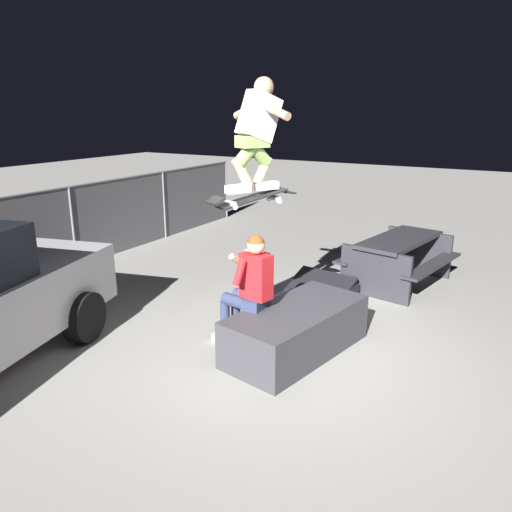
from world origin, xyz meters
The scene contains 8 objects.
ground_plane centered at (0.00, 0.00, 0.00)m, with size 40.00×40.00×0.00m, color gray.
ledge_box_main centered at (0.24, -0.02, 0.26)m, with size 1.75×0.81×0.53m, color #38383D.
person_sitting_on_ledge centered at (0.05, 0.49, 0.77)m, with size 0.60×0.78×1.36m.
skateboard centered at (-0.03, 0.39, 1.77)m, with size 1.01×0.60×0.15m.
skater_airborne centered at (0.02, 0.36, 2.46)m, with size 0.63×0.84×1.12m.
kicker_ramp centered at (1.88, 0.47, 0.06)m, with size 1.06×1.10×0.39m.
picnic_table_back centered at (3.10, -0.41, 0.50)m, with size 1.92×1.63×0.75m.
fence_back centered at (0.00, 4.69, 0.75)m, with size 12.05×0.05×1.42m.
Camera 1 is at (-4.41, -2.18, 2.65)m, focal length 34.81 mm.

